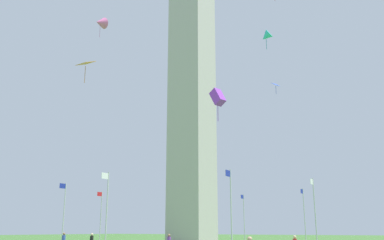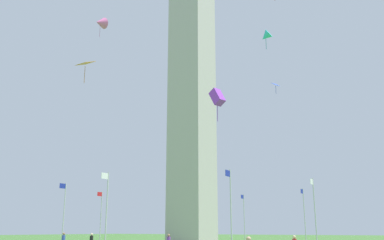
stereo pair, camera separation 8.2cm
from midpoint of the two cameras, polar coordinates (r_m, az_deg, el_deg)
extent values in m
cube|color=#B7B2A8|center=(62.74, -0.04, 3.10)|extent=(5.28, 5.28, 42.27)
cylinder|color=silver|center=(46.16, -11.50, -11.88)|extent=(0.14, 0.14, 8.03)
cube|color=white|center=(46.05, -11.74, -7.41)|extent=(1.00, 0.03, 0.64)
cylinder|color=silver|center=(43.36, 5.27, -11.94)|extent=(0.14, 0.14, 8.03)
cube|color=#1E2D99|center=(43.18, 4.83, -7.19)|extent=(1.00, 0.03, 0.64)
cylinder|color=silver|center=(52.85, 16.27, -11.91)|extent=(0.14, 0.14, 8.03)
cube|color=white|center=(52.58, 15.83, -8.03)|extent=(1.00, 0.03, 0.64)
cylinder|color=silver|center=(65.84, 14.94, -12.43)|extent=(0.14, 0.14, 8.03)
cube|color=#1E2D99|center=(65.52, 14.59, -9.31)|extent=(1.00, 0.03, 0.64)
cylinder|color=silver|center=(74.84, 7.03, -13.01)|extent=(0.14, 0.14, 8.03)
cube|color=#1E2D99|center=(74.53, 6.76, -10.27)|extent=(1.00, 0.03, 0.64)
cylinder|color=silver|center=(76.50, -3.06, -13.13)|extent=(0.14, 0.14, 8.03)
cube|color=red|center=(76.22, -3.26, -10.44)|extent=(1.00, 0.03, 0.64)
cylinder|color=silver|center=(70.27, -12.27, -12.69)|extent=(0.14, 0.14, 8.03)
cube|color=red|center=(70.07, -12.43, -9.76)|extent=(1.00, 0.03, 0.64)
cylinder|color=silver|center=(58.29, -16.99, -12.06)|extent=(0.14, 0.14, 8.03)
cube|color=#1E2D99|center=(58.15, -17.13, -8.52)|extent=(1.00, 0.03, 0.64)
sphere|color=beige|center=(33.63, 13.64, -15.12)|extent=(0.24, 0.24, 0.24)
sphere|color=#936B4C|center=(37.94, -3.19, -15.31)|extent=(0.24, 0.24, 0.24)
cylinder|color=black|center=(41.89, -13.48, -15.45)|extent=(0.32, 0.32, 0.69)
sphere|color=beige|center=(41.88, -13.44, -14.82)|extent=(0.24, 0.24, 0.24)
cylinder|color=#3851B2|center=(42.35, -17.03, -15.17)|extent=(0.32, 0.32, 0.75)
sphere|color=#936B4C|center=(42.34, -16.98, -14.51)|extent=(0.24, 0.24, 0.24)
sphere|color=tan|center=(21.27, 7.70, -15.66)|extent=(0.24, 0.24, 0.24)
cone|color=pink|center=(61.80, -12.32, 12.74)|extent=(1.97, 1.79, 1.91)
cylinder|color=#A44A79|center=(61.23, -12.39, 11.68)|extent=(0.04, 0.04, 1.91)
cone|color=#33C6D1|center=(40.17, 9.93, 11.09)|extent=(0.97, 1.24, 1.23)
cylinder|color=teal|center=(39.85, 9.97, 10.13)|extent=(0.04, 0.04, 1.11)
cube|color=purple|center=(34.26, 3.43, 3.11)|extent=(1.04, 1.43, 1.49)
cylinder|color=#67278E|center=(33.92, 3.46, 1.24)|extent=(0.04, 0.04, 1.74)
cube|color=blue|center=(53.85, 11.21, 4.73)|extent=(1.12, 1.05, 0.52)
cylinder|color=#233C9D|center=(53.62, 11.25, 4.01)|extent=(0.04, 0.04, 1.06)
cube|color=orange|center=(38.50, -14.24, 7.45)|extent=(1.27, 1.36, 0.54)
cylinder|color=#A75C15|center=(38.12, -14.34, 5.98)|extent=(0.04, 0.04, 1.58)
camera|label=1|loc=(0.04, -90.04, 0.01)|focal=39.44mm
camera|label=2|loc=(0.04, 89.96, -0.01)|focal=39.44mm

